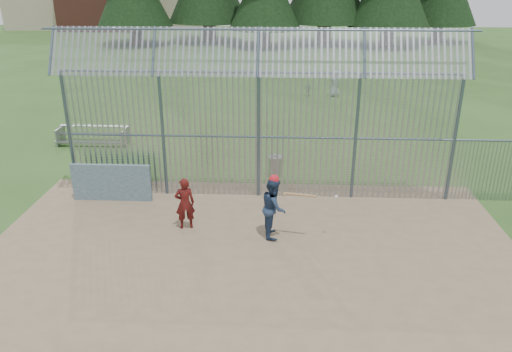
# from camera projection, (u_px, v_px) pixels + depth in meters

# --- Properties ---
(ground) EXTENTS (120.00, 120.00, 0.00)m
(ground) POSITION_uv_depth(u_px,v_px,m) (252.00, 251.00, 13.01)
(ground) COLOR #2D511E
(ground) RESTS_ON ground
(dirt_infield) EXTENTS (14.00, 10.00, 0.02)m
(dirt_infield) POSITION_uv_depth(u_px,v_px,m) (251.00, 261.00, 12.54)
(dirt_infield) COLOR #756047
(dirt_infield) RESTS_ON ground
(dugout_wall) EXTENTS (2.50, 0.12, 1.20)m
(dugout_wall) POSITION_uv_depth(u_px,v_px,m) (111.00, 182.00, 15.67)
(dugout_wall) COLOR #38566B
(dugout_wall) RESTS_ON dirt_infield
(batter) EXTENTS (0.68, 0.85, 1.68)m
(batter) POSITION_uv_depth(u_px,v_px,m) (274.00, 207.00, 13.45)
(batter) COLOR navy
(batter) RESTS_ON dirt_infield
(onlooker) EXTENTS (0.63, 0.49, 1.51)m
(onlooker) POSITION_uv_depth(u_px,v_px,m) (185.00, 203.00, 13.89)
(onlooker) COLOR maroon
(onlooker) RESTS_ON dirt_infield
(bg_kid_standing) EXTENTS (0.89, 0.80, 1.53)m
(bg_kid_standing) POSITION_uv_depth(u_px,v_px,m) (335.00, 83.00, 29.08)
(bg_kid_standing) COLOR gray
(bg_kid_standing) RESTS_ON ground
(bg_kid_seated) EXTENTS (0.52, 0.40, 0.81)m
(bg_kid_seated) POSITION_uv_depth(u_px,v_px,m) (308.00, 89.00, 29.24)
(bg_kid_seated) COLOR slate
(bg_kid_seated) RESTS_ON ground
(batting_gear) EXTENTS (1.82, 0.40, 0.60)m
(batting_gear) POSITION_uv_depth(u_px,v_px,m) (280.00, 183.00, 13.14)
(batting_gear) COLOR red
(batting_gear) RESTS_ON ground
(trash_can) EXTENTS (0.56, 0.56, 0.82)m
(trash_can) POSITION_uv_depth(u_px,v_px,m) (275.00, 166.00, 17.66)
(trash_can) COLOR #93969B
(trash_can) RESTS_ON ground
(bleacher) EXTENTS (3.00, 0.95, 0.72)m
(bleacher) POSITION_uv_depth(u_px,v_px,m) (93.00, 135.00, 20.98)
(bleacher) COLOR gray
(bleacher) RESTS_ON ground
(backstop_fence) EXTENTS (20.09, 0.81, 5.30)m
(backstop_fence) POSITION_uv_depth(u_px,v_px,m) (318.00, 127.00, 15.21)
(backstop_fence) COLOR #47566B
(backstop_fence) RESTS_ON ground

